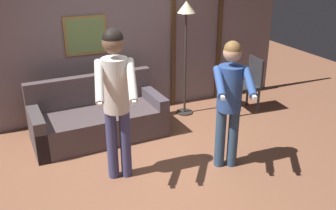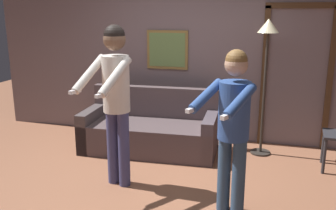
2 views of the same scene
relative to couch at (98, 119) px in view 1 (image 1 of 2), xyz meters
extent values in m
plane|color=#945D42|center=(0.37, -1.19, -0.28)|extent=(12.00, 12.00, 0.00)
cube|color=slate|center=(0.37, 0.75, 1.02)|extent=(6.40, 0.06, 2.60)
cube|color=olive|center=(0.06, 0.70, 1.10)|extent=(0.65, 0.02, 0.60)
cube|color=#6B8D4F|center=(0.06, 0.69, 1.10)|extent=(0.57, 0.01, 0.52)
cube|color=#4C331E|center=(1.53, 0.70, 0.74)|extent=(0.08, 0.04, 2.04)
cube|color=#4C331E|center=(2.43, 0.70, 0.74)|extent=(0.08, 0.04, 2.04)
cube|color=#544547|center=(0.00, -0.04, -0.07)|extent=(1.94, 0.93, 0.42)
cube|color=#544547|center=(-0.01, 0.31, 0.37)|extent=(1.90, 0.23, 0.45)
cube|color=#4E4445|center=(-0.87, -0.08, 0.01)|extent=(0.20, 0.86, 0.58)
cube|color=#50454E|center=(0.87, -0.01, 0.01)|extent=(0.20, 0.86, 0.58)
cylinder|color=#332D28|center=(1.55, 0.27, -0.27)|extent=(0.28, 0.28, 0.02)
cylinder|color=#332D28|center=(1.55, 0.27, 0.58)|extent=(0.04, 0.04, 1.66)
cone|color=#F9EAB7|center=(1.55, 0.27, 1.50)|extent=(0.28, 0.28, 0.18)
cylinder|color=#404274|center=(-0.10, -1.13, 0.16)|extent=(0.13, 0.13, 0.88)
cylinder|color=#404274|center=(0.06, -1.17, 0.16)|extent=(0.13, 0.13, 0.88)
cylinder|color=silver|center=(-0.02, -1.15, 0.92)|extent=(0.30, 0.30, 0.62)
sphere|color=brown|center=(-0.02, -1.15, 1.40)|extent=(0.24, 0.24, 0.24)
sphere|color=black|center=(-0.02, -1.15, 1.44)|extent=(0.23, 0.23, 0.23)
cylinder|color=silver|center=(-0.24, -1.33, 1.05)|extent=(0.21, 0.52, 0.37)
cube|color=white|center=(-0.30, -1.55, 0.90)|extent=(0.08, 0.16, 0.04)
cylinder|color=silver|center=(0.09, -1.41, 1.05)|extent=(0.21, 0.52, 0.37)
cube|color=white|center=(0.03, -1.64, 0.90)|extent=(0.08, 0.16, 0.04)
cylinder|color=#314C6D|center=(1.23, -1.42, 0.11)|extent=(0.13, 0.13, 0.78)
cylinder|color=#314C6D|center=(1.38, -1.48, 0.11)|extent=(0.13, 0.13, 0.78)
cylinder|color=#2D4C8C|center=(1.30, -1.45, 0.78)|extent=(0.30, 0.30, 0.56)
sphere|color=tan|center=(1.30, -1.45, 1.22)|extent=(0.22, 0.22, 0.22)
sphere|color=brown|center=(1.30, -1.45, 1.26)|extent=(0.20, 0.20, 0.20)
cylinder|color=#2D4C8C|center=(1.06, -1.60, 0.95)|extent=(0.27, 0.49, 0.25)
cube|color=white|center=(0.97, -1.81, 0.86)|extent=(0.09, 0.15, 0.04)
cylinder|color=#2D4C8C|center=(1.37, -1.72, 0.95)|extent=(0.27, 0.49, 0.25)
cube|color=white|center=(1.28, -1.94, 0.86)|extent=(0.09, 0.15, 0.04)
cylinder|color=#2D2D33|center=(2.35, 0.14, -0.05)|extent=(0.04, 0.04, 0.45)
cylinder|color=#2D2D33|center=(2.32, -0.22, -0.05)|extent=(0.04, 0.04, 0.45)
cylinder|color=#2D2D33|center=(2.71, 0.11, -0.05)|extent=(0.04, 0.04, 0.45)
cylinder|color=#2D2D33|center=(2.68, -0.25, -0.05)|extent=(0.04, 0.04, 0.45)
cube|color=#2D2D33|center=(2.52, -0.06, 0.19)|extent=(0.45, 0.45, 0.03)
cube|color=#2D2D33|center=(2.71, -0.07, 0.43)|extent=(0.07, 0.42, 0.45)
camera|label=1|loc=(-1.06, -5.00, 2.33)|focal=40.00mm
camera|label=2|loc=(1.59, -4.89, 1.71)|focal=40.00mm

